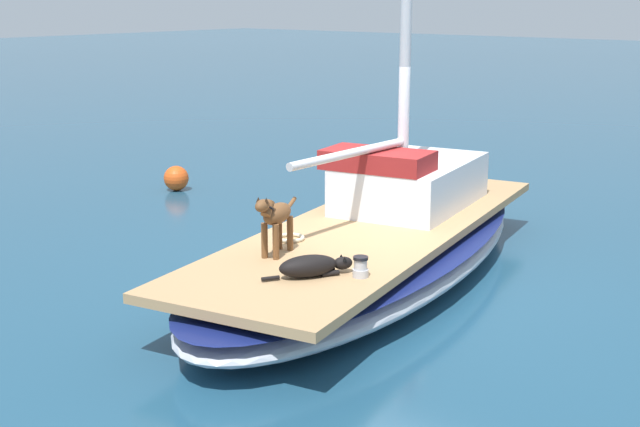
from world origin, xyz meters
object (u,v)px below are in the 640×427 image
Objects in this scene: dog_brown at (275,217)px; dog_black at (312,266)px; deck_winch at (361,267)px; mooring_buoy at (176,178)px; coiled_rope at (290,238)px; sailboat_main at (372,252)px.

dog_black is at bearing -22.47° from dog_brown.
deck_winch is 0.48× the size of mooring_buoy.
dog_black is 1.96× the size of mooring_buoy.
deck_winch is 7.46m from mooring_buoy.
deck_winch is at bearing -22.05° from coiled_rope.
coiled_rope is at bearing -28.97° from mooring_buoy.
sailboat_main is 8.24× the size of dog_brown.
coiled_rope is (-1.41, 0.57, -0.08)m from deck_winch.
deck_winch reaches higher than coiled_rope.
coiled_rope is at bearing 157.95° from deck_winch.
dog_brown is at bearing 178.80° from deck_winch.
coiled_rope is at bearing 140.01° from dog_black.
dog_brown is at bearing -63.77° from coiled_rope.
mooring_buoy is (-5.18, 2.87, -0.46)m from coiled_rope.
mooring_buoy is at bearing 147.92° from dog_brown.
mooring_buoy is at bearing 152.45° from deck_winch.
sailboat_main is at bearing 122.33° from deck_winch.
dog_brown is 1.06× the size of dog_black.
sailboat_main is at bearing 86.60° from dog_brown.
dog_black is 7.26m from mooring_buoy.
dog_brown reaches higher than mooring_buoy.
dog_brown is 0.88m from dog_black.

